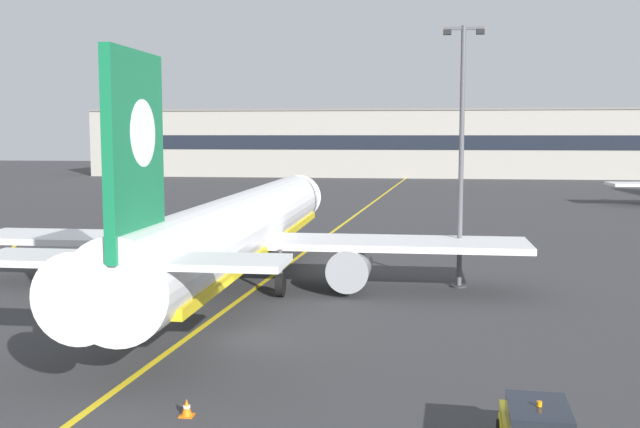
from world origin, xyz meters
name	(u,v)px	position (x,y,z in m)	size (l,w,h in m)	color
ground_plane	(233,339)	(0.00, 0.00, 0.00)	(400.00, 400.00, 0.00)	#353538
taxiway_centreline	(320,241)	(0.00, 30.00, 0.00)	(0.30, 180.00, 0.01)	yellow
airliner_foreground	(241,230)	(-2.05, 10.44, 3.37)	(32.03, 41.42, 11.65)	white
apron_lamp_post	(461,153)	(10.22, 12.42, 7.66)	(2.24, 0.90, 14.70)	#515156
safety_cone_by_nose_gear	(289,245)	(-1.85, 25.61, 0.26)	(0.44, 0.44, 0.55)	orange
safety_cone_by_tail	(187,408)	(0.71, -8.89, 0.26)	(0.44, 0.44, 0.55)	orange
terminal_building	(418,143)	(8.11, 123.53, 6.80)	(133.69, 12.40, 13.58)	#9E998E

